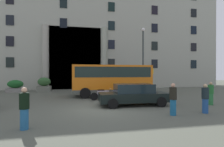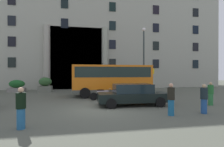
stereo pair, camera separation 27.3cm
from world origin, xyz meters
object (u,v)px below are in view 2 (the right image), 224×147
at_px(bus_stop_sign, 152,78).
at_px(pedestrian_woman_dark_dress, 21,108).
at_px(hedge_planter_entrance_right, 17,86).
at_px(motorcycle_far_end, 102,94).
at_px(hedge_planter_east, 45,85).
at_px(orange_minibus, 112,78).
at_px(parked_hatchback_near, 133,94).
at_px(pedestrian_child_trailing, 171,99).
at_px(hedge_planter_far_east, 126,85).
at_px(lamppost_plaza_centre, 144,54).
at_px(pedestrian_man_crossing, 211,94).
at_px(pedestrian_man_red_shirt, 204,99).

xyz_separation_m(bus_stop_sign, pedestrian_woman_dark_dress, (-9.79, -10.39, -0.81)).
distance_m(hedge_planter_entrance_right, motorcycle_far_end, 11.31).
height_order(bus_stop_sign, hedge_planter_east, bus_stop_sign).
xyz_separation_m(orange_minibus, motorcycle_far_end, (-1.18, -2.20, -1.22)).
height_order(hedge_planter_east, parked_hatchback_near, hedge_planter_east).
xyz_separation_m(hedge_planter_east, pedestrian_child_trailing, (8.38, -12.69, 0.04)).
bearing_deg(hedge_planter_east, pedestrian_woman_dark_dress, -82.94).
bearing_deg(parked_hatchback_near, pedestrian_woman_dark_dress, -144.30).
bearing_deg(bus_stop_sign, parked_hatchback_near, -122.59).
relative_size(hedge_planter_entrance_right, pedestrian_child_trailing, 1.07).
xyz_separation_m(orange_minibus, hedge_planter_far_east, (2.63, 4.70, -1.01)).
bearing_deg(parked_hatchback_near, hedge_planter_east, 128.04).
bearing_deg(lamppost_plaza_centre, hedge_planter_entrance_right, 169.25).
xyz_separation_m(hedge_planter_far_east, pedestrian_woman_dark_dress, (-7.72, -13.31, 0.12)).
distance_m(hedge_planter_entrance_right, pedestrian_child_trailing, 17.18).
height_order(hedge_planter_entrance_right, hedge_planter_east, hedge_planter_east).
height_order(pedestrian_man_crossing, pedestrian_child_trailing, pedestrian_child_trailing).
xyz_separation_m(hedge_planter_entrance_right, motorcycle_far_end, (8.62, -7.32, -0.19)).
height_order(hedge_planter_east, pedestrian_child_trailing, pedestrian_child_trailing).
relative_size(orange_minibus, hedge_planter_far_east, 3.54).
distance_m(parked_hatchback_near, pedestrian_man_red_shirt, 4.16).
distance_m(orange_minibus, bus_stop_sign, 5.03).
xyz_separation_m(parked_hatchback_near, pedestrian_man_red_shirt, (3.02, -2.86, 0.06)).
bearing_deg(lamppost_plaza_centre, motorcycle_far_end, -137.97).
xyz_separation_m(hedge_planter_east, lamppost_plaza_centre, (10.80, -2.47, 3.39)).
relative_size(hedge_planter_far_east, pedestrian_man_red_shirt, 1.29).
bearing_deg(pedestrian_man_crossing, pedestrian_child_trailing, 10.64).
distance_m(bus_stop_sign, motorcycle_far_end, 7.19).
bearing_deg(hedge_planter_entrance_right, hedge_planter_east, -2.88).
distance_m(hedge_planter_east, lamppost_plaza_centre, 11.59).
bearing_deg(pedestrian_man_red_shirt, motorcycle_far_end, -116.82).
bearing_deg(bus_stop_sign, orange_minibus, -159.29).
relative_size(parked_hatchback_near, motorcycle_far_end, 2.27).
height_order(orange_minibus, bus_stop_sign, orange_minibus).
distance_m(hedge_planter_entrance_right, lamppost_plaza_centre, 14.51).
bearing_deg(lamppost_plaza_centre, pedestrian_child_trailing, -103.33).
height_order(orange_minibus, parked_hatchback_near, orange_minibus).
bearing_deg(hedge_planter_far_east, motorcycle_far_end, -118.92).
height_order(orange_minibus, hedge_planter_entrance_right, orange_minibus).
bearing_deg(bus_stop_sign, hedge_planter_entrance_right, 166.99).
distance_m(hedge_planter_entrance_right, pedestrian_woman_dark_dress, 14.53).
bearing_deg(pedestrian_man_crossing, hedge_planter_entrance_right, -51.78).
xyz_separation_m(motorcycle_far_end, lamppost_plaza_centre, (5.21, 4.70, 3.71)).
relative_size(parked_hatchback_near, pedestrian_woman_dark_dress, 2.87).
bearing_deg(hedge_planter_east, pedestrian_man_red_shirt, -50.75).
distance_m(pedestrian_child_trailing, lamppost_plaza_centre, 11.02).
height_order(bus_stop_sign, pedestrian_woman_dark_dress, bus_stop_sign).
bearing_deg(pedestrian_man_crossing, pedestrian_man_red_shirt, 27.16).
bearing_deg(pedestrian_child_trailing, pedestrian_man_crossing, 142.74).
bearing_deg(pedestrian_woman_dark_dress, pedestrian_child_trailing, -95.85).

